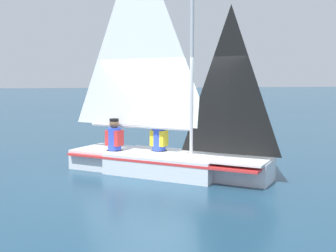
# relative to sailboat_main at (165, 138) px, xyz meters

# --- Properties ---
(ground_plane) EXTENTS (260.00, 260.00, 0.00)m
(ground_plane) POSITION_rel_sailboat_main_xyz_m (0.05, 0.05, -0.78)
(ground_plane) COLOR navy
(sailboat_main) EXTENTS (4.16, 4.09, 5.35)m
(sailboat_main) POSITION_rel_sailboat_main_xyz_m (0.00, 0.00, 0.00)
(sailboat_main) COLOR silver
(sailboat_main) RESTS_ON ground_plane
(sailor_helm) EXTENTS (0.43, 0.42, 1.16)m
(sailor_helm) POSITION_rel_sailboat_main_xyz_m (-0.33, -0.03, -0.14)
(sailor_helm) COLOR black
(sailor_helm) RESTS_ON ground_plane
(sailor_crew) EXTENTS (0.43, 0.42, 1.16)m
(sailor_crew) POSITION_rel_sailboat_main_xyz_m (-0.71, -0.97, -0.14)
(sailor_crew) COLOR black
(sailor_crew) RESTS_ON ground_plane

